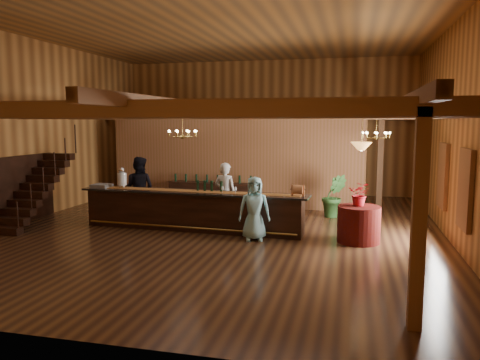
% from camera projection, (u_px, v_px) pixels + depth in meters
% --- Properties ---
extents(floor, '(14.00, 14.00, 0.00)m').
position_uv_depth(floor, '(221.00, 229.00, 13.17)').
color(floor, '#56341C').
rests_on(floor, ground).
extents(ceiling, '(14.00, 14.00, 0.00)m').
position_uv_depth(ceiling, '(220.00, 27.00, 12.48)').
color(ceiling, '#A46C31').
rests_on(ceiling, wall_back).
extents(wall_back, '(12.00, 0.10, 5.50)m').
position_uv_depth(wall_back, '(266.00, 127.00, 19.57)').
color(wall_back, '#BA7C3A').
rests_on(wall_back, floor).
extents(wall_front, '(12.00, 0.10, 5.50)m').
position_uv_depth(wall_front, '(72.00, 141.00, 6.07)').
color(wall_front, '#BA7C3A').
rests_on(wall_front, floor).
extents(wall_left, '(0.10, 14.00, 5.50)m').
position_uv_depth(wall_left, '(31.00, 130.00, 14.22)').
color(wall_left, '#BA7C3A').
rests_on(wall_left, floor).
extents(wall_right, '(0.10, 14.00, 5.50)m').
position_uv_depth(wall_right, '(456.00, 132.00, 11.43)').
color(wall_right, '#BA7C3A').
rests_on(wall_right, floor).
extents(beam_grid, '(11.90, 13.90, 0.39)m').
position_uv_depth(beam_grid, '(225.00, 113.00, 13.25)').
color(beam_grid, brown).
rests_on(beam_grid, wall_left).
extents(support_posts, '(9.20, 10.20, 3.20)m').
position_uv_depth(support_posts, '(215.00, 174.00, 12.48)').
color(support_posts, brown).
rests_on(support_posts, floor).
extents(partition_wall, '(9.00, 0.18, 3.10)m').
position_uv_depth(partition_wall, '(234.00, 163.00, 16.46)').
color(partition_wall, brown).
rests_on(partition_wall, floor).
extents(window_right_front, '(0.12, 1.05, 1.75)m').
position_uv_depth(window_right_front, '(466.00, 189.00, 10.04)').
color(window_right_front, white).
rests_on(window_right_front, wall_right).
extents(window_right_back, '(0.12, 1.05, 1.75)m').
position_uv_depth(window_right_back, '(443.00, 176.00, 12.55)').
color(window_right_back, white).
rests_on(window_right_back, wall_right).
extents(staircase, '(1.00, 2.80, 2.00)m').
position_uv_depth(staircase, '(33.00, 191.00, 13.60)').
color(staircase, '#351A10').
rests_on(staircase, floor).
extents(backroom_boxes, '(4.10, 0.60, 1.10)m').
position_uv_depth(backroom_boxes, '(252.00, 184.00, 18.47)').
color(backroom_boxes, '#351A10').
rests_on(backroom_boxes, floor).
extents(tasting_bar, '(6.53, 1.15, 1.09)m').
position_uv_depth(tasting_bar, '(192.00, 210.00, 12.96)').
color(tasting_bar, '#351A10').
rests_on(tasting_bar, floor).
extents(beverage_dispenser, '(0.26, 0.26, 0.60)m').
position_uv_depth(beverage_dispenser, '(122.00, 178.00, 13.52)').
color(beverage_dispenser, silver).
rests_on(beverage_dispenser, tasting_bar).
extents(glass_rack_tray, '(0.50, 0.50, 0.10)m').
position_uv_depth(glass_rack_tray, '(101.00, 186.00, 13.63)').
color(glass_rack_tray, gray).
rests_on(glass_rack_tray, tasting_bar).
extents(raffle_drum, '(0.34, 0.24, 0.30)m').
position_uv_depth(raffle_drum, '(298.00, 190.00, 11.99)').
color(raffle_drum, '#A65F2F').
rests_on(raffle_drum, tasting_bar).
extents(bar_bottle_0, '(0.07, 0.07, 0.30)m').
position_uv_depth(bar_bottle_0, '(198.00, 185.00, 12.96)').
color(bar_bottle_0, black).
rests_on(bar_bottle_0, tasting_bar).
extents(bar_bottle_1, '(0.07, 0.07, 0.30)m').
position_uv_depth(bar_bottle_1, '(205.00, 186.00, 12.90)').
color(bar_bottle_1, black).
rests_on(bar_bottle_1, tasting_bar).
extents(bar_bottle_2, '(0.07, 0.07, 0.30)m').
position_uv_depth(bar_bottle_2, '(212.00, 186.00, 12.84)').
color(bar_bottle_2, black).
rests_on(bar_bottle_2, tasting_bar).
extents(bar_bottle_3, '(0.07, 0.07, 0.30)m').
position_uv_depth(bar_bottle_3, '(221.00, 186.00, 12.76)').
color(bar_bottle_3, black).
rests_on(bar_bottle_3, tasting_bar).
extents(backbar_shelf, '(3.16, 0.71, 0.88)m').
position_uv_depth(backbar_shelf, '(213.00, 195.00, 16.33)').
color(backbar_shelf, '#351A10').
rests_on(backbar_shelf, floor).
extents(round_table, '(1.05, 1.05, 0.91)m').
position_uv_depth(round_table, '(359.00, 224.00, 11.62)').
color(round_table, '#3F0D0F').
rests_on(round_table, floor).
extents(chandelier_left, '(0.80, 0.80, 0.67)m').
position_uv_depth(chandelier_left, '(182.00, 133.00, 12.63)').
color(chandelier_left, '#A28037').
rests_on(chandelier_left, beam_grid).
extents(chandelier_right, '(0.80, 0.80, 0.75)m').
position_uv_depth(chandelier_right, '(376.00, 135.00, 13.75)').
color(chandelier_right, '#A28037').
rests_on(chandelier_right, beam_grid).
extents(pendant_lamp, '(0.52, 0.52, 0.90)m').
position_uv_depth(pendant_lamp, '(361.00, 146.00, 11.38)').
color(pendant_lamp, '#A28037').
rests_on(pendant_lamp, beam_grid).
extents(bartender, '(0.73, 0.55, 1.83)m').
position_uv_depth(bartender, '(225.00, 194.00, 13.47)').
color(bartender, silver).
rests_on(bartender, floor).
extents(staff_second, '(0.97, 0.77, 1.94)m').
position_uv_depth(staff_second, '(139.00, 189.00, 14.16)').
color(staff_second, black).
rests_on(staff_second, floor).
extents(guest, '(0.89, 0.68, 1.62)m').
position_uv_depth(guest, '(254.00, 209.00, 11.80)').
color(guest, '#93D8DE').
rests_on(guest, floor).
extents(floor_plant, '(0.84, 0.72, 1.37)m').
position_uv_depth(floor_plant, '(334.00, 196.00, 14.63)').
color(floor_plant, '#2C5923').
rests_on(floor_plant, floor).
extents(table_flowers, '(0.61, 0.56, 0.60)m').
position_uv_depth(table_flowers, '(360.00, 194.00, 11.57)').
color(table_flowers, '#AC131B').
rests_on(table_flowers, round_table).
extents(table_vase, '(0.19, 0.19, 0.29)m').
position_uv_depth(table_vase, '(360.00, 200.00, 11.61)').
color(table_vase, '#A28037').
rests_on(table_vase, round_table).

